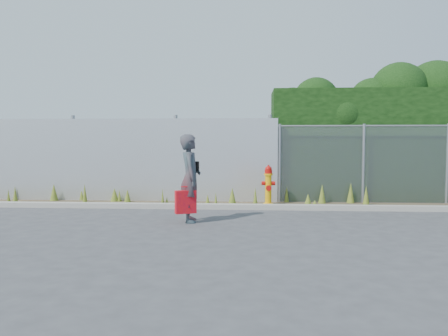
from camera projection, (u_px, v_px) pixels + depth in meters
ground at (235, 224)px, 8.51m from camera, size 80.00×80.00×0.00m
curb at (238, 207)px, 10.30m from camera, size 16.00×0.22×0.12m
weed_strip at (211, 200)px, 11.01m from camera, size 16.00×1.26×0.53m
corrugated_fence at (118, 160)px, 11.64m from camera, size 8.50×0.21×2.30m
chainlink_fence at (405, 164)px, 11.16m from camera, size 6.50×0.07×2.05m
hedge at (403, 127)px, 12.10m from camera, size 7.31×1.94×3.84m
fire_hydrant at (268, 186)px, 10.90m from camera, size 0.34×0.30×1.02m
woman at (190, 178)px, 8.66m from camera, size 0.52×0.70×1.74m
red_tote_bag at (186, 202)px, 8.49m from camera, size 0.40×0.15×0.53m
black_shoulder_bag at (193, 166)px, 8.77m from camera, size 0.25×0.11×0.19m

